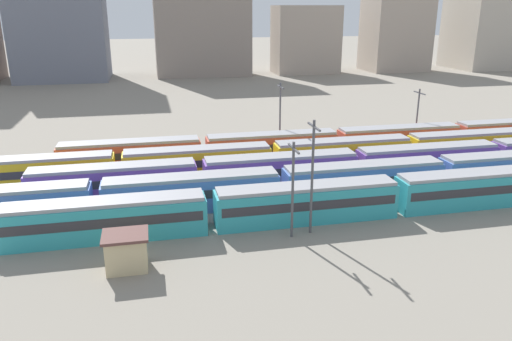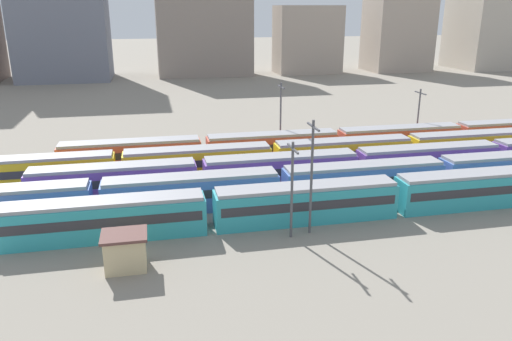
% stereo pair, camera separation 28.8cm
% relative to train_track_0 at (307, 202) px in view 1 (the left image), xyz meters
% --- Properties ---
extents(ground_plane, '(600.00, 600.00, 0.00)m').
position_rel_train_track_0_xyz_m(ground_plane, '(-16.69, 10.40, -1.90)').
color(ground_plane, gray).
extents(train_track_0, '(55.80, 3.06, 3.75)m').
position_rel_train_track_0_xyz_m(train_track_0, '(0.00, 0.00, 0.00)').
color(train_track_0, teal).
rests_on(train_track_0, ground_plane).
extents(train_track_1, '(93.60, 3.06, 3.75)m').
position_rel_train_track_0_xyz_m(train_track_1, '(8.23, 5.20, 0.00)').
color(train_track_1, '#4C70BC').
rests_on(train_track_1, ground_plane).
extents(train_track_2, '(112.50, 3.06, 3.75)m').
position_rel_train_track_0_xyz_m(train_track_2, '(28.52, 10.40, 0.00)').
color(train_track_2, '#6B429E').
rests_on(train_track_2, ground_plane).
extents(train_track_3, '(112.50, 3.06, 3.75)m').
position_rel_train_track_0_xyz_m(train_track_3, '(19.37, 15.60, 0.00)').
color(train_track_3, yellow).
rests_on(train_track_3, ground_plane).
extents(train_track_4, '(93.60, 3.06, 3.75)m').
position_rel_train_track_0_xyz_m(train_track_4, '(20.64, 20.80, 0.00)').
color(train_track_4, '#BC4C38').
rests_on(train_track_4, ground_plane).
extents(catenary_pole_0, '(0.24, 3.20, 8.99)m').
position_rel_train_track_0_xyz_m(catenary_pole_0, '(-2.44, -3.25, 3.13)').
color(catenary_pole_0, '#4C4C51').
rests_on(catenary_pole_0, ground_plane).
extents(catenary_pole_1, '(0.24, 3.20, 8.57)m').
position_rel_train_track_0_xyz_m(catenary_pole_1, '(24.89, 23.60, 2.91)').
color(catenary_pole_1, '#4C4C51').
rests_on(catenary_pole_1, ground_plane).
extents(catenary_pole_2, '(0.24, 3.20, 10.72)m').
position_rel_train_track_0_xyz_m(catenary_pole_2, '(-0.49, -2.74, 4.01)').
color(catenary_pole_2, '#4C4C51').
rests_on(catenary_pole_2, ground_plane).
extents(catenary_pole_3, '(0.24, 3.20, 10.17)m').
position_rel_train_track_0_xyz_m(catenary_pole_3, '(3.54, 23.53, 3.73)').
color(catenary_pole_3, '#4C4C51').
rests_on(catenary_pole_3, ground_plane).
extents(signal_hut, '(3.60, 3.00, 3.04)m').
position_rel_train_track_0_xyz_m(signal_hut, '(-16.96, -6.04, -0.35)').
color(signal_hut, '#C6B284').
rests_on(signal_hut, ground_plane).
extents(distant_building_1, '(25.14, 20.72, 42.17)m').
position_rel_train_track_0_xyz_m(distant_building_1, '(-37.47, 111.95, 19.18)').
color(distant_building_1, slate).
rests_on(distant_building_1, ground_plane).
extents(distant_building_2, '(28.19, 12.50, 33.57)m').
position_rel_train_track_0_xyz_m(distant_building_2, '(2.85, 111.95, 14.88)').
color(distant_building_2, gray).
rests_on(distant_building_2, ground_plane).
extents(distant_building_3, '(19.96, 12.40, 20.64)m').
position_rel_train_track_0_xyz_m(distant_building_3, '(35.40, 111.95, 8.42)').
color(distant_building_3, '#A89989').
rests_on(distant_building_3, ground_plane).
extents(distant_building_4, '(19.07, 15.79, 28.17)m').
position_rel_train_track_0_xyz_m(distant_building_4, '(66.18, 111.95, 12.18)').
color(distant_building_4, '#A89989').
rests_on(distant_building_4, ground_plane).
extents(distant_building_5, '(21.29, 21.42, 28.59)m').
position_rel_train_track_0_xyz_m(distant_building_5, '(99.46, 111.95, 12.39)').
color(distant_building_5, '#B2A899').
rests_on(distant_building_5, ground_plane).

